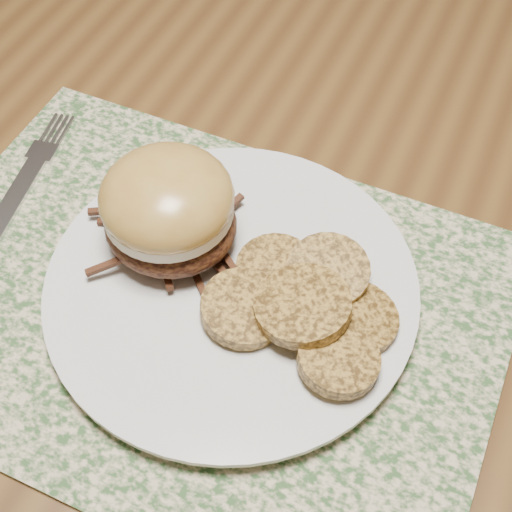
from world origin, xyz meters
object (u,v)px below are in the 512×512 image
Objects in this scene: dinner_plate at (232,288)px; dining_table at (76,186)px; fork at (17,195)px; pork_sandwich at (168,208)px.

dining_table is at bearing 155.66° from dinner_plate.
fork reaches higher than dining_table.
dinner_plate is at bearing -1.30° from pork_sandwich.
pork_sandwich is (-0.06, 0.02, 0.05)m from dinner_plate.
dining_table is 0.23m from pork_sandwich.
pork_sandwich is at bearing -26.88° from dining_table.
dining_table is at bearing 168.24° from pork_sandwich.
dinner_plate is 2.11× the size of pork_sandwich.
pork_sandwich is 0.62× the size of fork.
fork is (-0.20, 0.01, -0.01)m from dinner_plate.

